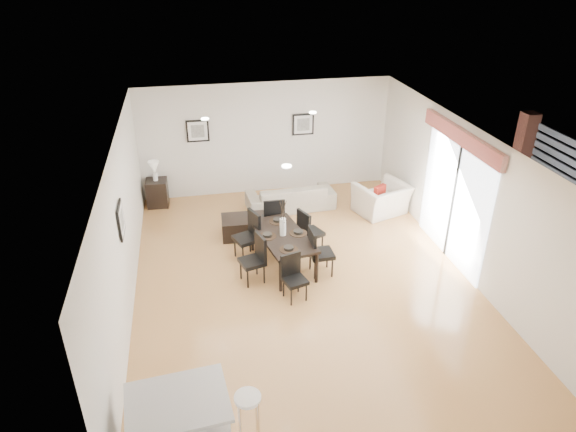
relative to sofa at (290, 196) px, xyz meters
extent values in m
plane|color=tan|center=(-0.37, -2.90, -0.29)|extent=(8.00, 8.00, 0.00)
cube|color=silver|center=(-0.37, 1.10, 1.06)|extent=(6.00, 0.04, 2.70)
cube|color=silver|center=(-0.37, -6.90, 1.06)|extent=(6.00, 0.04, 2.70)
cube|color=silver|center=(-3.37, -2.90, 1.06)|extent=(0.04, 8.00, 2.70)
cube|color=silver|center=(2.63, -2.90, 1.06)|extent=(0.04, 8.00, 2.70)
cube|color=white|center=(-0.37, -2.90, 2.41)|extent=(6.00, 8.00, 0.02)
imported|color=#A09682|center=(0.00, 0.00, 0.00)|extent=(2.05, 0.91, 0.59)
imported|color=beige|center=(1.97, -0.66, 0.06)|extent=(1.33, 1.24, 0.71)
imported|color=#375123|center=(5.53, -1.72, 0.05)|extent=(0.40, 0.40, 0.69)
cube|color=black|center=(-0.64, -2.37, 0.35)|extent=(1.10, 1.73, 0.05)
cylinder|color=black|center=(-0.84, -3.17, 0.01)|extent=(0.06, 0.06, 0.62)
cylinder|color=black|center=(-1.12, -1.70, 0.01)|extent=(0.06, 0.06, 0.62)
cylinder|color=black|center=(-0.15, -3.04, 0.01)|extent=(0.06, 0.06, 0.62)
cylinder|color=black|center=(-0.44, -1.57, 0.01)|extent=(0.06, 0.06, 0.62)
cube|color=black|center=(-1.28, -2.77, 0.12)|extent=(0.51, 0.51, 0.07)
cube|color=black|center=(-1.11, -2.72, 0.37)|extent=(0.16, 0.41, 0.49)
cylinder|color=black|center=(-1.48, -2.66, -0.11)|extent=(0.03, 0.03, 0.37)
cylinder|color=black|center=(-1.17, -2.57, -0.11)|extent=(0.03, 0.03, 0.37)
cylinder|color=black|center=(-1.39, -2.97, -0.11)|extent=(0.03, 0.03, 0.37)
cylinder|color=black|center=(-1.08, -2.88, -0.11)|extent=(0.03, 0.03, 0.37)
cube|color=black|center=(-1.28, -1.97, 0.14)|extent=(0.56, 0.56, 0.08)
cube|color=black|center=(-1.11, -1.90, 0.41)|extent=(0.21, 0.42, 0.52)
cylinder|color=black|center=(-1.50, -1.87, -0.10)|extent=(0.03, 0.03, 0.39)
cylinder|color=black|center=(-1.18, -1.75, -0.10)|extent=(0.03, 0.03, 0.39)
cylinder|color=black|center=(-1.38, -2.19, -0.10)|extent=(0.03, 0.03, 0.39)
cylinder|color=black|center=(-1.06, -2.07, -0.10)|extent=(0.03, 0.03, 0.39)
cube|color=black|center=(0.01, -2.77, 0.13)|extent=(0.43, 0.43, 0.07)
cube|color=black|center=(-0.18, -2.78, 0.40)|extent=(0.06, 0.42, 0.50)
cylinder|color=black|center=(0.17, -2.93, -0.10)|extent=(0.03, 0.03, 0.39)
cylinder|color=black|center=(-0.16, -2.94, -0.10)|extent=(0.03, 0.03, 0.39)
cylinder|color=black|center=(0.17, -2.60, -0.10)|extent=(0.03, 0.03, 0.39)
cylinder|color=black|center=(-0.16, -2.61, -0.10)|extent=(0.03, 0.03, 0.39)
cube|color=black|center=(0.01, -1.97, 0.12)|extent=(0.54, 0.54, 0.07)
cube|color=black|center=(-0.16, -2.04, 0.38)|extent=(0.21, 0.40, 0.50)
cylinder|color=black|center=(0.22, -2.06, -0.10)|extent=(0.03, 0.03, 0.38)
cylinder|color=black|center=(-0.08, -2.18, -0.10)|extent=(0.03, 0.03, 0.38)
cylinder|color=black|center=(0.09, -1.76, -0.10)|extent=(0.03, 0.03, 0.38)
cylinder|color=black|center=(-0.21, -1.88, -0.10)|extent=(0.03, 0.03, 0.38)
cube|color=black|center=(-0.64, -3.44, 0.08)|extent=(0.46, 0.46, 0.06)
cube|color=black|center=(-0.68, -3.29, 0.31)|extent=(0.37, 0.15, 0.44)
cylinder|color=black|center=(-0.74, -3.62, -0.12)|extent=(0.03, 0.03, 0.34)
cylinder|color=black|center=(-0.82, -3.34, -0.12)|extent=(0.03, 0.03, 0.34)
cylinder|color=black|center=(-0.46, -3.54, -0.12)|extent=(0.03, 0.03, 0.34)
cylinder|color=black|center=(-0.54, -3.26, -0.12)|extent=(0.03, 0.03, 0.34)
cube|color=black|center=(-0.64, -1.30, 0.13)|extent=(0.43, 0.43, 0.07)
cube|color=black|center=(-0.64, -1.48, 0.40)|extent=(0.43, 0.06, 0.51)
cylinder|color=black|center=(-0.47, -1.13, -0.10)|extent=(0.03, 0.03, 0.39)
cylinder|color=black|center=(-0.47, -1.47, -0.10)|extent=(0.03, 0.03, 0.39)
cylinder|color=black|center=(-0.80, -1.13, -0.10)|extent=(0.03, 0.03, 0.39)
cylinder|color=black|center=(-0.81, -1.46, -0.10)|extent=(0.03, 0.03, 0.39)
cylinder|color=white|center=(-0.64, -2.37, 0.55)|extent=(0.12, 0.12, 0.34)
cylinder|color=#322116|center=(-0.34, -2.37, 0.38)|extent=(0.33, 0.33, 0.01)
cylinder|color=black|center=(-0.34, -2.37, 0.41)|extent=(0.18, 0.18, 0.05)
cylinder|color=#322116|center=(-0.64, -1.83, 0.38)|extent=(0.33, 0.33, 0.01)
cylinder|color=black|center=(-0.64, -1.83, 0.41)|extent=(0.18, 0.18, 0.05)
cylinder|color=#322116|center=(-0.93, -2.37, 0.38)|extent=(0.33, 0.33, 0.01)
cylinder|color=black|center=(-0.93, -2.37, 0.41)|extent=(0.18, 0.18, 0.05)
cylinder|color=#322116|center=(-0.64, -2.91, 0.38)|extent=(0.33, 0.33, 0.01)
cylinder|color=black|center=(-0.64, -2.91, 0.41)|extent=(0.18, 0.18, 0.05)
cube|color=black|center=(-1.16, -1.08, -0.08)|extent=(1.08, 0.68, 0.42)
cube|color=black|center=(-3.03, 0.76, 0.02)|extent=(0.50, 0.50, 0.63)
cylinder|color=white|center=(-3.03, 0.76, 0.44)|extent=(0.11, 0.11, 0.20)
cone|color=white|center=(-3.03, 0.76, 0.67)|extent=(0.24, 0.24, 0.27)
cube|color=maroon|center=(1.87, -0.76, 0.27)|extent=(0.33, 0.27, 0.33)
cube|color=silver|center=(-2.60, -6.13, 0.09)|extent=(1.15, 0.90, 0.76)
cube|color=#B7B6B9|center=(-2.60, -6.13, 0.50)|extent=(1.24, 1.00, 0.05)
cylinder|color=white|center=(-1.79, -6.13, 0.39)|extent=(0.32, 0.32, 0.05)
cylinder|color=silver|center=(-1.68, -6.02, 0.05)|extent=(0.02, 0.02, 0.69)
cylinder|color=silver|center=(-1.90, -6.02, 0.05)|extent=(0.02, 0.02, 0.69)
cylinder|color=silver|center=(-1.90, -6.23, 0.05)|extent=(0.02, 0.02, 0.69)
cylinder|color=silver|center=(-1.68, -6.23, 0.05)|extent=(0.02, 0.02, 0.69)
cube|color=black|center=(-1.97, 1.07, 1.36)|extent=(0.52, 0.03, 0.52)
cube|color=white|center=(-1.97, 1.07, 1.36)|extent=(0.44, 0.04, 0.44)
cube|color=#5C5C57|center=(-1.97, 1.07, 1.36)|extent=(0.30, 0.04, 0.30)
cube|color=black|center=(0.53, 1.07, 1.36)|extent=(0.52, 0.03, 0.52)
cube|color=white|center=(0.53, 1.07, 1.36)|extent=(0.44, 0.04, 0.44)
cube|color=#5C5C57|center=(0.53, 1.07, 1.36)|extent=(0.30, 0.04, 0.30)
cube|color=black|center=(-3.34, -3.10, 1.36)|extent=(0.03, 0.52, 0.52)
cube|color=white|center=(-3.34, -3.10, 1.36)|extent=(0.04, 0.44, 0.44)
cube|color=#5C5C57|center=(-3.34, -3.10, 1.36)|extent=(0.04, 0.30, 0.30)
cube|color=white|center=(2.61, -2.60, 0.83)|extent=(0.02, 2.40, 2.25)
cube|color=black|center=(2.59, -2.60, 0.83)|extent=(0.03, 0.05, 2.25)
cube|color=black|center=(2.59, -2.60, 1.98)|extent=(0.03, 2.50, 0.05)
cube|color=maroon|center=(2.55, -2.60, 2.14)|extent=(0.10, 2.70, 0.28)
plane|color=gray|center=(4.63, -2.60, -0.29)|extent=(6.00, 6.00, 0.00)
cube|color=brown|center=(5.68, -0.20, 0.71)|extent=(0.35, 0.35, 2.00)
camera|label=1|loc=(-2.19, -10.50, 5.11)|focal=32.00mm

